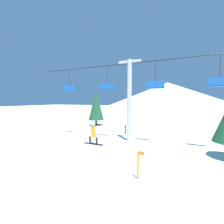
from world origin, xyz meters
The scene contains 8 objects.
ground_plane centered at (0.00, 0.00, 0.00)m, with size 220.00×220.00×0.00m, color white.
mountain_ridge centered at (0.00, 85.24, 7.37)m, with size 75.59×75.59×14.74m.
snow_ramp centered at (1.19, -0.92, 0.84)m, with size 2.66×4.00×1.68m.
snowboarder centered at (1.48, 0.51, 2.40)m, with size 1.40×0.32×1.41m.
chairlift centered at (1.50, 7.96, 5.16)m, with size 25.08×0.48×8.78m.
pine_tree_far centered at (-7.08, 15.61, 3.65)m, with size 2.73×2.73×6.33m.
trail_marker centered at (4.41, 0.53, 0.89)m, with size 0.41×0.10×1.66m.
distant_skier centered at (0.02, 11.07, 0.67)m, with size 0.24×0.24×1.23m.
Camera 1 is at (6.40, -7.55, 4.49)m, focal length 24.00 mm.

